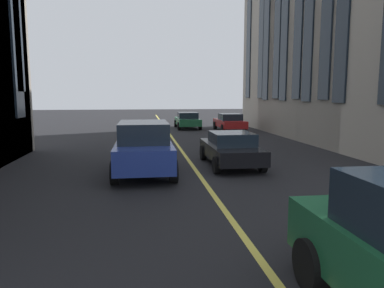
{
  "coord_description": "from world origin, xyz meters",
  "views": [
    {
      "loc": [
        7.89,
        2.0,
        2.85
      ],
      "look_at": [
        17.24,
        0.71,
        1.57
      ],
      "focal_mm": 34.19,
      "sensor_mm": 36.0,
      "label": 1
    }
  ],
  "objects_px": {
    "car_green_parked_a": "(187,120)",
    "car_blue_parked_b": "(144,147)",
    "car_black_near": "(231,149)",
    "car_red_trailing": "(230,122)"
  },
  "relations": [
    {
      "from": "car_green_parked_a",
      "to": "car_blue_parked_b",
      "type": "distance_m",
      "value": 17.96
    },
    {
      "from": "car_black_near",
      "to": "car_green_parked_a",
      "type": "bearing_deg",
      "value": -1.11
    },
    {
      "from": "car_green_parked_a",
      "to": "car_red_trailing",
      "type": "height_order",
      "value": "same"
    },
    {
      "from": "car_green_parked_a",
      "to": "car_black_near",
      "type": "relative_size",
      "value": 1.0
    },
    {
      "from": "car_red_trailing",
      "to": "car_black_near",
      "type": "distance_m",
      "value": 14.45
    },
    {
      "from": "car_blue_parked_b",
      "to": "car_black_near",
      "type": "distance_m",
      "value": 3.62
    },
    {
      "from": "car_blue_parked_b",
      "to": "car_red_trailing",
      "type": "xyz_separation_m",
      "value": [
        15.05,
        -6.84,
        -0.27
      ]
    },
    {
      "from": "car_red_trailing",
      "to": "car_black_near",
      "type": "xyz_separation_m",
      "value": [
        -14.05,
        3.38,
        0.0
      ]
    },
    {
      "from": "car_green_parked_a",
      "to": "car_black_near",
      "type": "bearing_deg",
      "value": 178.89
    },
    {
      "from": "car_blue_parked_b",
      "to": "car_red_trailing",
      "type": "height_order",
      "value": "car_blue_parked_b"
    }
  ]
}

